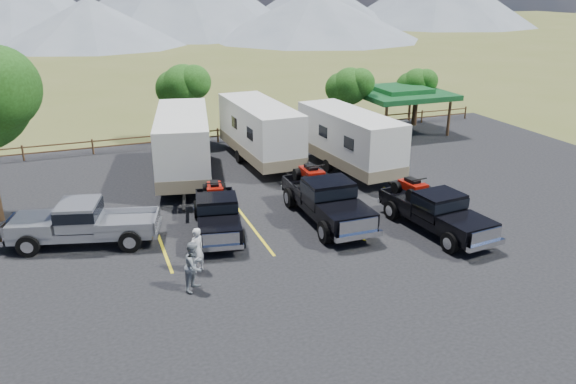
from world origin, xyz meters
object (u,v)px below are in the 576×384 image
object	(u,v)px
pickup_silver	(84,222)
rig_left	(217,212)
trailer_left	(183,145)
trailer_right	(349,141)
pavilion	(400,93)
person_a	(197,250)
rig_right	(435,209)
rig_center	(326,198)
person_b	(194,266)
trailer_center	(260,132)

from	to	relation	value
pickup_silver	rig_left	bearing A→B (deg)	97.92
trailer_left	trailer_right	world-z (taller)	trailer_left
pavilion	person_a	bearing A→B (deg)	-138.69
rig_right	trailer_right	size ratio (longest dim) A/B	0.63
rig_center	person_b	xyz separation A→B (m)	(-6.78, -4.04, -0.15)
trailer_right	rig_right	bearing A→B (deg)	-96.78
pavilion	trailer_left	size ratio (longest dim) A/B	0.60
trailer_left	pavilion	bearing A→B (deg)	28.56
trailer_left	person_b	world-z (taller)	trailer_left
rig_left	rig_center	distance (m)	4.89
trailer_center	trailer_right	world-z (taller)	trailer_center
trailer_right	pickup_silver	bearing A→B (deg)	-166.71
trailer_right	pavilion	bearing A→B (deg)	37.86
trailer_left	person_b	xyz separation A→B (m)	(-1.94, -11.99, -0.98)
trailer_right	pickup_silver	size ratio (longest dim) A/B	1.53
rig_left	rig_right	size ratio (longest dim) A/B	0.94
pavilion	person_a	world-z (taller)	pavilion
rig_right	trailer_center	distance (m)	12.75
person_b	pickup_silver	bearing A→B (deg)	74.24
rig_center	trailer_center	size ratio (longest dim) A/B	0.65
rig_left	rig_center	bearing A→B (deg)	4.44
trailer_center	rig_right	bearing A→B (deg)	-73.76
pickup_silver	person_a	world-z (taller)	pickup_silver
rig_center	trailer_right	world-z (taller)	trailer_right
rig_center	rig_right	world-z (taller)	rig_center
rig_center	trailer_center	xyz separation A→B (m)	(-0.06, 9.38, 0.79)
person_a	rig_left	bearing A→B (deg)	-144.45
rig_center	trailer_right	size ratio (longest dim) A/B	0.67
rig_left	trailer_left	world-z (taller)	trailer_left
rig_left	rig_right	distance (m)	9.35
rig_right	trailer_left	world-z (taller)	trailer_left
rig_left	person_a	xyz separation A→B (m)	(-1.57, -3.29, -0.01)
trailer_center	pickup_silver	xyz separation A→B (m)	(-10.16, -8.24, -0.89)
trailer_left	pickup_silver	bearing A→B (deg)	-117.12
pavilion	trailer_right	world-z (taller)	trailer_right
rig_center	person_a	xyz separation A→B (m)	(-6.43, -2.77, -0.18)
person_a	person_b	distance (m)	1.32
rig_right	person_a	xyz separation A→B (m)	(-10.35, -0.08, -0.09)
pavilion	rig_right	world-z (taller)	pavilion
pavilion	rig_center	bearing A→B (deg)	-131.60
trailer_center	person_b	xyz separation A→B (m)	(-6.72, -13.43, -0.93)
trailer_right	person_a	distance (m)	13.76
person_b	rig_center	bearing A→B (deg)	-18.50
rig_left	pickup_silver	bearing A→B (deg)	-176.07
trailer_left	person_a	xyz separation A→B (m)	(-1.59, -10.72, -1.02)
pavilion	rig_right	xyz separation A→B (m)	(-7.71, -15.80, -1.79)
rig_right	pickup_silver	size ratio (longest dim) A/B	0.96
rig_left	trailer_left	size ratio (longest dim) A/B	0.55
rig_left	person_b	xyz separation A→B (m)	(-1.92, -4.56, 0.02)
pavilion	rig_center	xyz separation A→B (m)	(-11.63, -13.10, -1.70)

